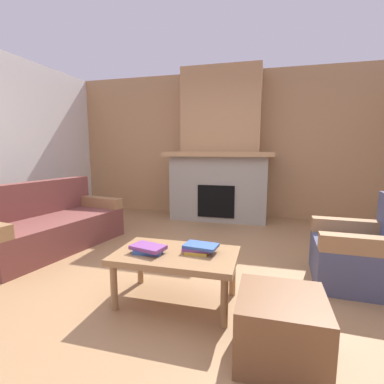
{
  "coord_description": "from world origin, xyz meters",
  "views": [
    {
      "loc": [
        0.85,
        -2.53,
        1.27
      ],
      "look_at": [
        -0.13,
        1.12,
        0.7
      ],
      "focal_mm": 26.54,
      "sensor_mm": 36.0,
      "label": 1
    }
  ],
  "objects_px": {
    "fireplace": "(220,155)",
    "couch": "(49,226)",
    "armchair": "(363,254)",
    "ottoman": "(281,327)",
    "coffee_table": "(176,259)"
  },
  "relations": [
    {
      "from": "armchair",
      "to": "ottoman",
      "type": "xyz_separation_m",
      "value": [
        -0.78,
        -1.22,
        -0.09
      ]
    },
    {
      "from": "ottoman",
      "to": "couch",
      "type": "bearing_deg",
      "value": 155.5
    },
    {
      "from": "ottoman",
      "to": "coffee_table",
      "type": "bearing_deg",
      "value": 151.05
    },
    {
      "from": "couch",
      "to": "ottoman",
      "type": "distance_m",
      "value": 3.1
    },
    {
      "from": "fireplace",
      "to": "armchair",
      "type": "height_order",
      "value": "fireplace"
    },
    {
      "from": "armchair",
      "to": "fireplace",
      "type": "bearing_deg",
      "value": 127.55
    },
    {
      "from": "fireplace",
      "to": "armchair",
      "type": "bearing_deg",
      "value": -52.45
    },
    {
      "from": "coffee_table",
      "to": "ottoman",
      "type": "relative_size",
      "value": 1.92
    },
    {
      "from": "fireplace",
      "to": "ottoman",
      "type": "xyz_separation_m",
      "value": [
        0.96,
        -3.49,
        -0.96
      ]
    },
    {
      "from": "armchair",
      "to": "coffee_table",
      "type": "xyz_separation_m",
      "value": [
        -1.6,
        -0.76,
        0.08
      ]
    },
    {
      "from": "coffee_table",
      "to": "ottoman",
      "type": "xyz_separation_m",
      "value": [
        0.82,
        -0.45,
        -0.18
      ]
    },
    {
      "from": "couch",
      "to": "armchair",
      "type": "relative_size",
      "value": 2.26
    },
    {
      "from": "couch",
      "to": "ottoman",
      "type": "bearing_deg",
      "value": -24.5
    },
    {
      "from": "fireplace",
      "to": "coffee_table",
      "type": "bearing_deg",
      "value": -87.27
    },
    {
      "from": "fireplace",
      "to": "couch",
      "type": "relative_size",
      "value": 1.4
    }
  ]
}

